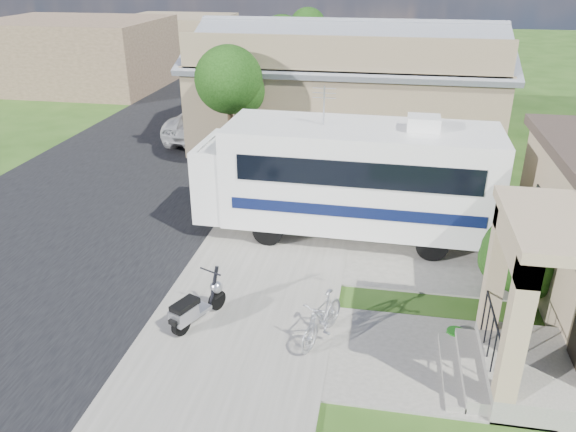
% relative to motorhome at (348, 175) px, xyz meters
% --- Properties ---
extents(ground, '(120.00, 120.00, 0.00)m').
position_rel_motorhome_xyz_m(ground, '(-0.85, -4.39, -1.79)').
color(ground, '#254713').
extents(street_slab, '(9.00, 80.00, 0.02)m').
position_rel_motorhome_xyz_m(street_slab, '(-8.35, 5.61, -1.78)').
color(street_slab, black).
rests_on(street_slab, ground).
extents(sidewalk_slab, '(4.00, 80.00, 0.06)m').
position_rel_motorhome_xyz_m(sidewalk_slab, '(-1.85, 5.61, -1.76)').
color(sidewalk_slab, slate).
rests_on(sidewalk_slab, ground).
extents(driveway_slab, '(7.00, 6.00, 0.05)m').
position_rel_motorhome_xyz_m(driveway_slab, '(0.65, 0.11, -1.77)').
color(driveway_slab, slate).
rests_on(driveway_slab, ground).
extents(walk_slab, '(4.00, 3.00, 0.05)m').
position_rel_motorhome_xyz_m(walk_slab, '(2.15, -5.39, -1.77)').
color(walk_slab, slate).
rests_on(walk_slab, ground).
extents(warehouse, '(12.50, 8.40, 5.04)m').
position_rel_motorhome_xyz_m(warehouse, '(-0.85, 9.58, 0.20)').
color(warehouse, '#887455').
rests_on(warehouse, ground).
extents(distant_bldg_far, '(10.00, 8.00, 4.00)m').
position_rel_motorhome_xyz_m(distant_bldg_far, '(-17.85, 17.61, 0.21)').
color(distant_bldg_far, brown).
rests_on(distant_bldg_far, ground).
extents(distant_bldg_near, '(8.00, 7.00, 3.20)m').
position_rel_motorhome_xyz_m(distant_bldg_near, '(-15.85, 29.61, -0.19)').
color(distant_bldg_near, '#887455').
rests_on(distant_bldg_near, ground).
extents(street_tree_a, '(2.44, 2.40, 4.58)m').
position_rel_motorhome_xyz_m(street_tree_a, '(-4.55, 4.66, 1.46)').
color(street_tree_a, '#2F2215').
rests_on(street_tree_a, ground).
extents(street_tree_b, '(2.44, 2.40, 4.73)m').
position_rel_motorhome_xyz_m(street_tree_b, '(-4.55, 14.66, 1.60)').
color(street_tree_b, '#2F2215').
rests_on(street_tree_b, ground).
extents(street_tree_c, '(2.44, 2.40, 4.42)m').
position_rel_motorhome_xyz_m(street_tree_c, '(-4.55, 23.66, 1.31)').
color(street_tree_c, '#2F2215').
rests_on(street_tree_c, ground).
extents(motorhome, '(8.19, 2.79, 4.17)m').
position_rel_motorhome_xyz_m(motorhome, '(0.00, 0.00, 0.00)').
color(motorhome, white).
rests_on(motorhome, ground).
extents(shrub, '(2.00, 1.91, 2.46)m').
position_rel_motorhome_xyz_m(shrub, '(4.22, -2.66, -0.53)').
color(shrub, '#2F2215').
rests_on(shrub, ground).
extents(scooter, '(0.90, 1.55, 1.08)m').
position_rel_motorhome_xyz_m(scooter, '(-2.79, -5.07, -1.31)').
color(scooter, black).
rests_on(scooter, ground).
extents(bicycle, '(1.04, 1.75, 1.02)m').
position_rel_motorhome_xyz_m(bicycle, '(-0.07, -5.10, -1.28)').
color(bicycle, '#A6A7AE').
rests_on(bicycle, ground).
extents(pickup_truck, '(3.12, 6.12, 1.66)m').
position_rel_motorhome_xyz_m(pickup_truck, '(-6.56, 8.73, -0.96)').
color(pickup_truck, silver).
rests_on(pickup_truck, ground).
extents(van, '(2.90, 6.68, 1.91)m').
position_rel_motorhome_xyz_m(van, '(-7.20, 15.53, -0.83)').
color(van, silver).
rests_on(van, ground).
extents(garden_hose, '(0.36, 0.36, 0.16)m').
position_rel_motorhome_xyz_m(garden_hose, '(2.67, -4.53, -1.71)').
color(garden_hose, '#155F13').
rests_on(garden_hose, ground).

